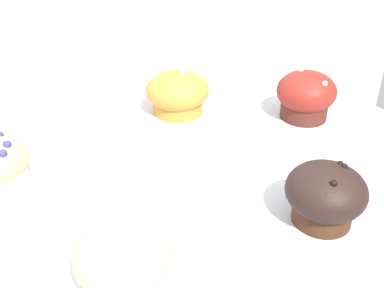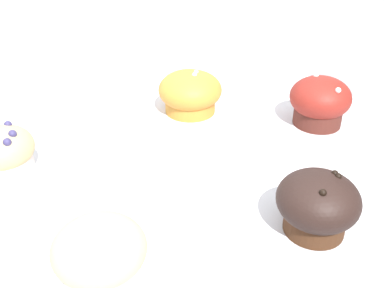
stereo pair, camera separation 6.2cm
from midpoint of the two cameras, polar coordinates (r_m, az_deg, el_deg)
name	(u,v)px [view 2 (the right image)]	position (r m, az deg, el deg)	size (l,w,h in m)	color
wall_back	(27,72)	(1.15, -18.82, 8.57)	(3.20, 0.10, 1.80)	#B2B7BC
muffin_front_center	(3,152)	(0.67, -20.44, -1.00)	(0.09, 0.09, 0.07)	silver
muffin_back_left	(322,102)	(0.79, 18.34, 4.98)	(0.10, 0.10, 0.08)	#4E211A
muffin_back_right	(190,93)	(0.80, 2.02, 6.46)	(0.11, 0.11, 0.08)	#C48331
muffin_front_left	(317,204)	(0.55, 18.82, -7.37)	(0.10, 0.10, 0.08)	#402414
muffin_front_right	(100,254)	(0.47, -7.82, -13.87)	(0.10, 0.10, 0.07)	white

